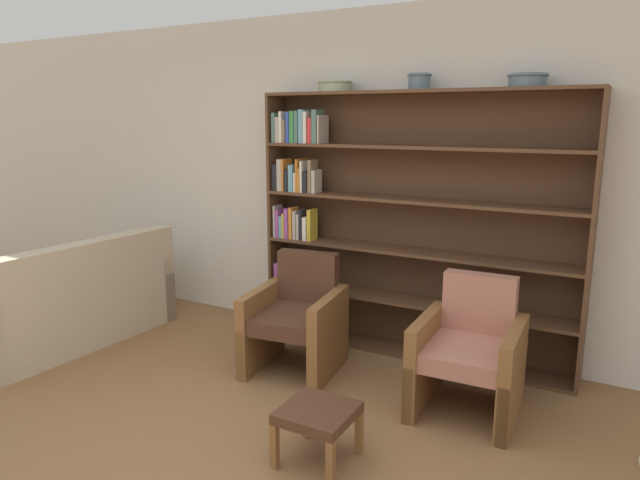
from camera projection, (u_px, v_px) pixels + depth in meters
name	position (u px, v px, depth m)	size (l,w,h in m)	color
wall_back	(387.00, 181.00, 4.70)	(12.00, 0.06, 2.75)	silver
bookshelf	(388.00, 223.00, 4.59)	(2.56, 0.30, 2.09)	brown
bowl_brass	(335.00, 85.00, 4.56)	(0.28, 0.28, 0.09)	gray
bowl_stoneware	(419.00, 81.00, 4.22)	(0.18, 0.18, 0.12)	slate
bowl_sage	(527.00, 79.00, 3.86)	(0.27, 0.27, 0.09)	slate
couch	(68.00, 306.00, 4.88)	(0.96, 1.78, 0.90)	tan
armchair_leather	(297.00, 319.00, 4.33)	(0.73, 0.76, 0.87)	brown
armchair_cushioned	(470.00, 353.00, 3.71)	(0.66, 0.70, 0.87)	brown
footstool	(318.00, 417.00, 3.16)	(0.39, 0.39, 0.32)	brown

